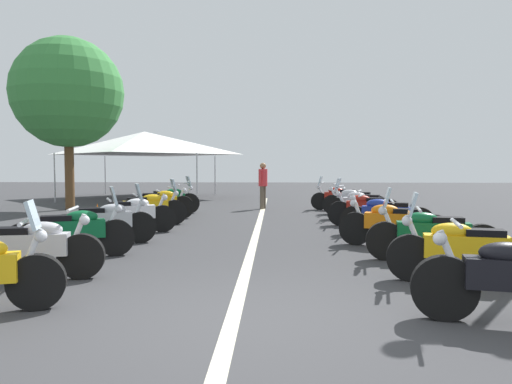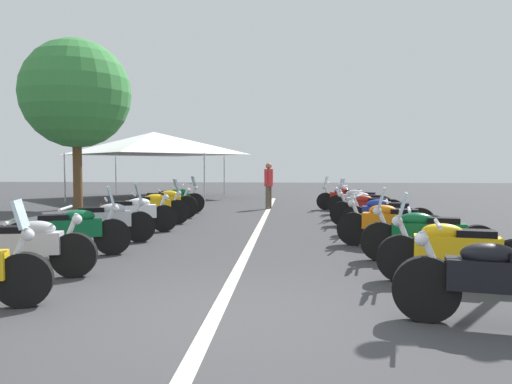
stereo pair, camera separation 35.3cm
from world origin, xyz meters
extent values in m
plane|color=#38383A|center=(0.00, 0.00, 0.00)|extent=(80.00, 80.00, 0.00)
cube|color=beige|center=(6.17, 0.00, 0.00)|extent=(24.25, 0.16, 0.01)
cylinder|color=black|center=(0.39, 2.15, 0.30)|extent=(0.32, 0.62, 0.61)
cylinder|color=silver|center=(0.38, 2.21, 0.60)|extent=(0.16, 0.30, 0.58)
cylinder|color=silver|center=(0.36, 2.25, 0.96)|extent=(0.60, 0.23, 0.04)
sphere|color=silver|center=(0.41, 2.10, 0.80)|extent=(0.14, 0.14, 0.14)
cube|color=silver|center=(0.39, 2.17, 1.03)|extent=(0.38, 0.23, 0.32)
cylinder|color=black|center=(1.81, 2.24, 0.31)|extent=(0.26, 0.64, 0.63)
cube|color=silver|center=(1.68, 2.90, 0.49)|extent=(0.48, 1.06, 0.30)
ellipsoid|color=silver|center=(1.71, 2.72, 0.69)|extent=(0.36, 0.56, 0.22)
cube|color=black|center=(1.63, 3.12, 0.67)|extent=(0.35, 0.52, 0.12)
cylinder|color=silver|center=(1.80, 2.29, 0.61)|extent=(0.13, 0.30, 0.58)
cylinder|color=silver|center=(1.79, 2.33, 0.97)|extent=(0.62, 0.16, 0.04)
sphere|color=silver|center=(1.82, 2.19, 0.81)|extent=(0.14, 0.14, 0.14)
cylinder|color=silver|center=(1.77, 3.33, 0.22)|extent=(0.19, 0.55, 0.08)
cylinder|color=black|center=(3.53, 2.33, 0.32)|extent=(0.39, 0.64, 0.64)
cylinder|color=black|center=(2.94, 3.66, 0.32)|extent=(0.39, 0.64, 0.64)
cube|color=#0C592D|center=(3.23, 3.00, 0.50)|extent=(0.70, 1.12, 0.30)
ellipsoid|color=#0C592D|center=(3.31, 2.83, 0.70)|extent=(0.45, 0.58, 0.22)
cube|color=black|center=(3.14, 3.20, 0.68)|extent=(0.43, 0.54, 0.12)
cylinder|color=silver|center=(3.50, 2.39, 0.62)|extent=(0.18, 0.29, 0.58)
cylinder|color=silver|center=(3.49, 2.43, 0.98)|extent=(0.58, 0.29, 0.04)
sphere|color=silver|center=(3.55, 2.29, 0.82)|extent=(0.14, 0.14, 0.14)
cylinder|color=silver|center=(3.22, 3.47, 0.22)|extent=(0.30, 0.54, 0.08)
cube|color=silver|center=(3.52, 2.35, 1.05)|extent=(0.38, 0.26, 0.32)
cylinder|color=black|center=(4.92, 2.30, 0.32)|extent=(0.37, 0.64, 0.63)
cylinder|color=black|center=(4.38, 3.60, 0.32)|extent=(0.37, 0.64, 0.63)
cube|color=silver|center=(4.65, 2.95, 0.50)|extent=(0.67, 1.10, 0.30)
ellipsoid|color=silver|center=(4.72, 2.78, 0.70)|extent=(0.44, 0.58, 0.22)
cube|color=black|center=(4.56, 3.15, 0.68)|extent=(0.43, 0.54, 0.12)
cylinder|color=silver|center=(4.90, 2.35, 0.62)|extent=(0.18, 0.29, 0.58)
cylinder|color=silver|center=(4.89, 2.39, 0.98)|extent=(0.59, 0.28, 0.04)
sphere|color=silver|center=(4.94, 2.25, 0.82)|extent=(0.14, 0.14, 0.14)
cylinder|color=silver|center=(4.65, 3.41, 0.22)|extent=(0.29, 0.54, 0.08)
cube|color=silver|center=(4.92, 2.31, 1.05)|extent=(0.38, 0.25, 0.32)
cylinder|color=black|center=(6.50, 2.21, 0.32)|extent=(0.36, 0.64, 0.64)
cylinder|color=black|center=(5.97, 3.61, 0.32)|extent=(0.36, 0.64, 0.64)
cube|color=white|center=(6.24, 2.91, 0.50)|extent=(0.67, 1.16, 0.30)
ellipsoid|color=white|center=(6.30, 2.74, 0.70)|extent=(0.43, 0.58, 0.22)
cube|color=black|center=(6.16, 3.12, 0.68)|extent=(0.41, 0.54, 0.12)
cylinder|color=silver|center=(6.48, 2.27, 0.62)|extent=(0.17, 0.30, 0.58)
cylinder|color=silver|center=(6.47, 2.30, 0.98)|extent=(0.59, 0.26, 0.04)
sphere|color=silver|center=(6.52, 2.16, 0.82)|extent=(0.14, 0.14, 0.14)
cylinder|color=silver|center=(6.24, 3.40, 0.22)|extent=(0.27, 0.54, 0.08)
cylinder|color=black|center=(7.94, 2.24, 0.33)|extent=(0.39, 0.66, 0.66)
cylinder|color=black|center=(7.36, 3.61, 0.33)|extent=(0.39, 0.66, 0.66)
cube|color=#EAB214|center=(7.65, 2.92, 0.51)|extent=(0.70, 1.15, 0.30)
ellipsoid|color=#EAB214|center=(7.72, 2.76, 0.71)|extent=(0.44, 0.58, 0.22)
cube|color=black|center=(7.56, 3.13, 0.69)|extent=(0.43, 0.54, 0.12)
cylinder|color=silver|center=(7.92, 2.29, 0.63)|extent=(0.18, 0.29, 0.58)
cylinder|color=silver|center=(7.90, 2.33, 0.99)|extent=(0.59, 0.28, 0.04)
sphere|color=silver|center=(7.96, 2.19, 0.83)|extent=(0.14, 0.14, 0.14)
cylinder|color=silver|center=(7.64, 3.41, 0.23)|extent=(0.29, 0.54, 0.08)
cube|color=silver|center=(7.94, 2.26, 1.06)|extent=(0.38, 0.25, 0.32)
cylinder|color=black|center=(9.40, 2.30, 0.34)|extent=(0.27, 0.69, 0.67)
cylinder|color=black|center=(9.13, 3.64, 0.34)|extent=(0.27, 0.69, 0.67)
cube|color=#EAB214|center=(9.27, 2.97, 0.52)|extent=(0.48, 1.07, 0.30)
ellipsoid|color=#EAB214|center=(9.30, 2.79, 0.72)|extent=(0.36, 0.56, 0.22)
cube|color=black|center=(9.22, 3.18, 0.70)|extent=(0.35, 0.52, 0.12)
cylinder|color=silver|center=(9.39, 2.35, 0.64)|extent=(0.13, 0.30, 0.58)
cylinder|color=silver|center=(9.38, 2.39, 1.00)|extent=(0.62, 0.16, 0.04)
sphere|color=silver|center=(9.41, 2.25, 0.84)|extent=(0.14, 0.14, 0.14)
cylinder|color=silver|center=(9.36, 3.40, 0.24)|extent=(0.19, 0.55, 0.08)
cylinder|color=black|center=(10.94, 2.37, 0.33)|extent=(0.39, 0.67, 0.66)
cylinder|color=black|center=(10.41, 3.63, 0.33)|extent=(0.39, 0.67, 0.66)
cube|color=#0C592D|center=(10.67, 3.00, 0.51)|extent=(0.66, 1.06, 0.30)
ellipsoid|color=#0C592D|center=(10.74, 2.83, 0.71)|extent=(0.44, 0.58, 0.22)
cube|color=black|center=(10.59, 3.20, 0.69)|extent=(0.43, 0.54, 0.12)
cylinder|color=silver|center=(10.91, 2.43, 0.63)|extent=(0.18, 0.29, 0.58)
cylinder|color=silver|center=(10.90, 2.46, 0.99)|extent=(0.59, 0.28, 0.04)
sphere|color=silver|center=(10.96, 2.33, 0.83)|extent=(0.14, 0.14, 0.14)
cylinder|color=silver|center=(10.68, 3.45, 0.23)|extent=(0.29, 0.54, 0.08)
cube|color=silver|center=(10.93, 2.39, 1.06)|extent=(0.38, 0.25, 0.32)
cylinder|color=black|center=(0.21, -2.14, 0.33)|extent=(0.28, 0.68, 0.66)
ellipsoid|color=black|center=(0.09, -2.69, 0.71)|extent=(0.37, 0.56, 0.22)
cylinder|color=silver|center=(0.20, -2.20, 0.63)|extent=(0.13, 0.30, 0.58)
cylinder|color=silver|center=(0.19, -2.24, 0.99)|extent=(0.61, 0.18, 0.04)
sphere|color=silver|center=(0.22, -2.09, 0.83)|extent=(0.14, 0.14, 0.14)
cylinder|color=black|center=(1.88, -2.27, 0.32)|extent=(0.27, 0.65, 0.63)
cube|color=#EAB214|center=(1.73, -2.95, 0.50)|extent=(0.50, 1.10, 0.30)
ellipsoid|color=#EAB214|center=(1.77, -2.77, 0.70)|extent=(0.37, 0.56, 0.22)
cube|color=black|center=(1.68, -3.16, 0.68)|extent=(0.36, 0.53, 0.12)
cylinder|color=silver|center=(1.87, -2.32, 0.62)|extent=(0.13, 0.30, 0.58)
cylinder|color=silver|center=(1.86, -2.36, 0.98)|extent=(0.61, 0.17, 0.04)
sphere|color=silver|center=(1.89, -2.22, 0.82)|extent=(0.14, 0.14, 0.14)
cylinder|color=silver|center=(1.46, -3.32, 0.22)|extent=(0.20, 0.55, 0.08)
cube|color=silver|center=(1.88, -2.28, 1.05)|extent=(0.38, 0.20, 0.32)
cylinder|color=black|center=(3.32, -2.26, 0.32)|extent=(0.25, 0.65, 0.64)
cylinder|color=black|center=(3.06, -3.72, 0.32)|extent=(0.25, 0.65, 0.64)
cube|color=#0C592D|center=(3.19, -2.99, 0.50)|extent=(0.47, 1.16, 0.30)
ellipsoid|color=#0C592D|center=(3.22, -2.81, 0.70)|extent=(0.35, 0.56, 0.22)
cube|color=black|center=(3.15, -3.21, 0.68)|extent=(0.34, 0.52, 0.12)
cylinder|color=silver|center=(3.31, -2.32, 0.62)|extent=(0.12, 0.30, 0.58)
cylinder|color=silver|center=(3.30, -2.35, 0.98)|extent=(0.62, 0.15, 0.04)
sphere|color=silver|center=(3.32, -2.21, 0.82)|extent=(0.14, 0.14, 0.14)
cylinder|color=silver|center=(2.93, -3.40, 0.22)|extent=(0.17, 0.56, 0.08)
cube|color=silver|center=(3.31, -2.28, 1.05)|extent=(0.38, 0.18, 0.32)
cylinder|color=black|center=(4.84, -2.03, 0.33)|extent=(0.33, 0.66, 0.65)
cylinder|color=black|center=(4.39, -3.42, 0.33)|extent=(0.33, 0.66, 0.65)
cube|color=orange|center=(4.61, -2.72, 0.51)|extent=(0.61, 1.15, 0.30)
ellipsoid|color=orange|center=(4.67, -2.55, 0.71)|extent=(0.41, 0.57, 0.22)
cube|color=black|center=(4.55, -2.93, 0.69)|extent=(0.39, 0.54, 0.12)
cylinder|color=silver|center=(4.82, -2.08, 0.63)|extent=(0.15, 0.30, 0.58)
cylinder|color=silver|center=(4.81, -2.12, 0.99)|extent=(0.60, 0.23, 0.04)
sphere|color=silver|center=(4.85, -1.98, 0.83)|extent=(0.14, 0.14, 0.14)
cylinder|color=silver|center=(4.31, -3.09, 0.23)|extent=(0.24, 0.55, 0.08)
cylinder|color=black|center=(6.25, -2.23, 0.33)|extent=(0.32, 0.67, 0.66)
cylinder|color=black|center=(5.87, -3.57, 0.33)|extent=(0.32, 0.67, 0.66)
cube|color=navy|center=(6.06, -2.90, 0.51)|extent=(0.56, 1.10, 0.30)
ellipsoid|color=navy|center=(6.11, -2.73, 0.71)|extent=(0.39, 0.57, 0.22)
cube|color=black|center=(6.00, -3.11, 0.69)|extent=(0.38, 0.53, 0.12)
cylinder|color=silver|center=(6.24, -2.29, 0.63)|extent=(0.15, 0.30, 0.58)
cylinder|color=silver|center=(6.23, -2.33, 0.99)|extent=(0.61, 0.21, 0.04)
sphere|color=silver|center=(6.27, -2.19, 0.83)|extent=(0.14, 0.14, 0.14)
cylinder|color=silver|center=(5.77, -3.26, 0.23)|extent=(0.23, 0.55, 0.08)
cylinder|color=black|center=(7.90, -2.13, 0.32)|extent=(0.25, 0.65, 0.64)
cylinder|color=black|center=(7.65, -3.48, 0.32)|extent=(0.25, 0.65, 0.64)
cube|color=maroon|center=(7.77, -2.81, 0.50)|extent=(0.46, 1.08, 0.30)
ellipsoid|color=maroon|center=(7.81, -2.63, 0.70)|extent=(0.35, 0.56, 0.22)
cube|color=black|center=(7.74, -3.02, 0.68)|extent=(0.34, 0.52, 0.12)
cylinder|color=silver|center=(7.89, -2.19, 0.62)|extent=(0.12, 0.30, 0.58)
cylinder|color=silver|center=(7.88, -2.23, 0.98)|extent=(0.62, 0.15, 0.04)
sphere|color=silver|center=(7.91, -2.08, 0.82)|extent=(0.14, 0.14, 0.14)
cylinder|color=silver|center=(7.52, -3.18, 0.22)|extent=(0.18, 0.56, 0.08)
cylinder|color=black|center=(9.39, -2.25, 0.32)|extent=(0.35, 0.64, 0.63)
cylinder|color=black|center=(8.88, -3.63, 0.32)|extent=(0.35, 0.64, 0.63)
cube|color=silver|center=(9.14, -2.94, 0.50)|extent=(0.65, 1.15, 0.30)
ellipsoid|color=silver|center=(9.20, -2.77, 0.70)|extent=(0.42, 0.58, 0.22)
cube|color=black|center=(9.06, -3.15, 0.68)|extent=(0.41, 0.54, 0.12)
cylinder|color=silver|center=(9.37, -2.31, 0.62)|extent=(0.17, 0.30, 0.58)
cylinder|color=silver|center=(9.36, -2.34, 0.98)|extent=(0.60, 0.25, 0.04)
sphere|color=silver|center=(9.41, -2.20, 0.82)|extent=(0.14, 0.14, 0.14)
cylinder|color=silver|center=(8.81, -3.29, 0.22)|extent=(0.27, 0.54, 0.08)
cube|color=silver|center=(9.39, -2.27, 1.05)|extent=(0.38, 0.24, 0.32)
cylinder|color=black|center=(10.85, -2.28, 0.31)|extent=(0.34, 0.64, 0.63)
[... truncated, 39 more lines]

